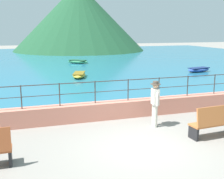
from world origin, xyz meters
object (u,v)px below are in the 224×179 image
person_walking (155,101)px  boat_1 (79,75)px  boat_0 (78,61)px  boat_5 (199,69)px  bench_far (215,121)px

person_walking → boat_1: person_walking is taller
boat_0 → boat_5: size_ratio=0.96×
boat_0 → boat_1: size_ratio=0.95×
person_walking → boat_5: person_walking is taller
bench_far → boat_0: size_ratio=0.74×
bench_far → person_walking: bearing=131.9°
bench_far → boat_0: bench_far is taller
person_walking → boat_5: bearing=49.6°
bench_far → boat_5: size_ratio=0.71×
boat_5 → boat_1: bearing=178.6°
boat_1 → person_walking: bearing=-87.1°
bench_far → boat_1: bearing=98.8°
bench_far → boat_0: 22.09m
boat_5 → bench_far: bearing=-122.3°
person_walking → bench_far: bearing=-48.1°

